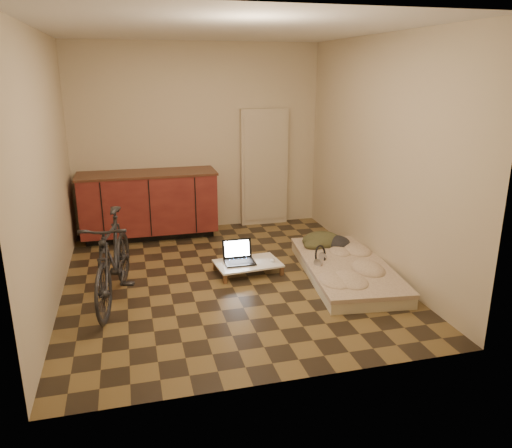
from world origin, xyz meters
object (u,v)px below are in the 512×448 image
object	(u,v)px
futon	(346,269)
laptop	(239,257)
bicycle	(112,254)
lap_desk	(248,264)

from	to	relation	value
futon	laptop	world-z (taller)	laptop
bicycle	futon	world-z (taller)	bicycle
futon	laptop	size ratio (longest dim) A/B	5.67
bicycle	futon	bearing A→B (deg)	11.38
bicycle	laptop	xyz separation A→B (m)	(1.36, 0.45, -0.33)
futon	lap_desk	distance (m)	1.11
laptop	lap_desk	bearing A→B (deg)	-32.33
futon	bicycle	bearing A→B (deg)	-172.72
lap_desk	laptop	xyz separation A→B (m)	(-0.09, 0.06, 0.06)
bicycle	lap_desk	size ratio (longest dim) A/B	2.01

